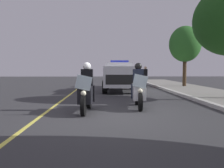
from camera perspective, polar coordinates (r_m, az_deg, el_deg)
name	(u,v)px	position (r m, az deg, el deg)	size (l,w,h in m)	color
ground_plane	(114,116)	(7.63, 0.43, -7.60)	(80.00, 80.00, 0.00)	#333335
lane_stripe_center	(41,116)	(7.88, -16.61, -7.36)	(48.00, 0.12, 0.01)	#E0D14C
police_motorcycle_lead_left	(86,92)	(8.30, -6.11, -1.83)	(2.14, 0.60, 1.72)	black
police_motorcycle_lead_right	(138,90)	(9.18, 6.31, -1.32)	(2.14, 0.60, 1.72)	black
police_suv	(119,75)	(15.93, 1.79, 2.09)	(5.00, 2.29, 2.05)	silver
cyclist_background	(145,77)	(19.53, 7.96, 1.68)	(1.76, 0.33, 1.69)	black
tree_far_back	(185,44)	(20.46, 16.98, 9.02)	(2.55, 2.55, 4.84)	#42301E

